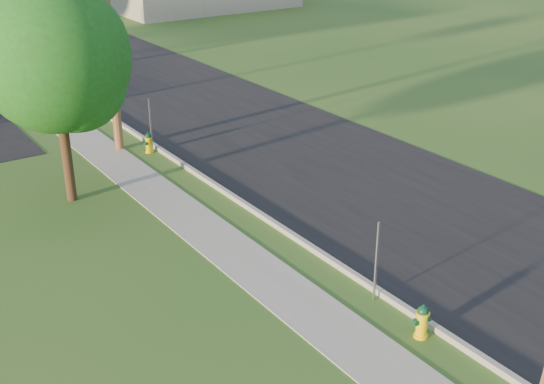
# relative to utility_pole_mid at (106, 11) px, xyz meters

# --- Properties ---
(road) EXTENTS (8.00, 120.00, 0.02)m
(road) POSITION_rel_utility_pole_mid_xyz_m (5.10, -7.00, -4.94)
(road) COLOR black
(road) RESTS_ON ground
(curb) EXTENTS (0.15, 120.00, 0.15)m
(curb) POSITION_rel_utility_pole_mid_xyz_m (1.10, -7.00, -4.88)
(curb) COLOR #9B9A8F
(curb) RESTS_ON ground
(sidewalk) EXTENTS (1.50, 120.00, 0.03)m
(sidewalk) POSITION_rel_utility_pole_mid_xyz_m (-0.65, -7.00, -4.94)
(sidewalk) COLOR gray
(sidewalk) RESTS_ON ground
(utility_pole_mid) EXTENTS (1.40, 0.32, 9.80)m
(utility_pole_mid) POSITION_rel_utility_pole_mid_xyz_m (0.00, 0.00, 0.00)
(utility_pole_mid) COLOR brown
(utility_pole_mid) RESTS_ON ground
(sign_post_near) EXTENTS (0.05, 0.04, 2.00)m
(sign_post_near) POSITION_rel_utility_pole_mid_xyz_m (0.85, -12.80, -3.95)
(sign_post_near) COLOR gray
(sign_post_near) RESTS_ON ground
(sign_post_mid) EXTENTS (0.05, 0.04, 2.00)m
(sign_post_mid) POSITION_rel_utility_pole_mid_xyz_m (0.85, -1.00, -3.95)
(sign_post_mid) COLOR gray
(sign_post_mid) RESTS_ON ground
(sign_post_far) EXTENTS (0.05, 0.04, 2.00)m
(sign_post_far) POSITION_rel_utility_pole_mid_xyz_m (0.85, 11.20, -3.95)
(sign_post_far) COLOR gray
(sign_post_far) RESTS_ON ground
(tree_verge) EXTENTS (4.33, 4.33, 6.57)m
(tree_verge) POSITION_rel_utility_pole_mid_xyz_m (-2.88, -3.47, -0.72)
(tree_verge) COLOR #392416
(tree_verge) RESTS_ON ground
(hydrant_near) EXTENTS (0.42, 0.37, 0.80)m
(hydrant_near) POSITION_rel_utility_pole_mid_xyz_m (0.69, -14.44, -4.56)
(hydrant_near) COLOR yellow
(hydrant_near) RESTS_ON ground
(hydrant_mid) EXTENTS (0.39, 0.35, 0.76)m
(hydrant_mid) POSITION_rel_utility_pole_mid_xyz_m (0.74, -0.96, -4.58)
(hydrant_mid) COLOR #EABA00
(hydrant_mid) RESTS_ON ground
(hydrant_far) EXTENTS (0.37, 0.33, 0.73)m
(hydrant_far) POSITION_rel_utility_pole_mid_xyz_m (0.68, 8.78, -4.60)
(hydrant_far) COLOR yellow
(hydrant_far) RESTS_ON ground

